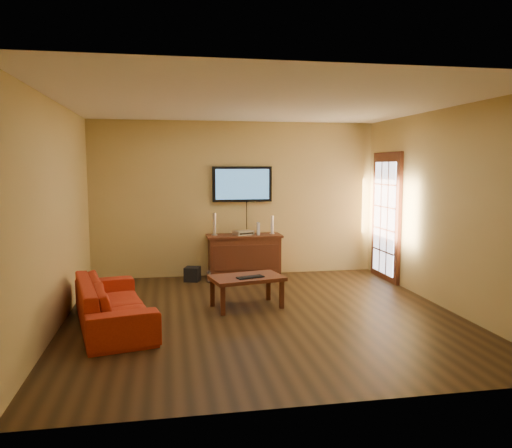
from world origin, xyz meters
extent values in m
plane|color=black|center=(0.00, 0.00, 0.00)|extent=(5.00, 5.00, 0.00)
plane|color=tan|center=(0.00, 2.50, 1.35)|extent=(5.00, 0.00, 5.00)
plane|color=tan|center=(-2.50, 0.00, 1.35)|extent=(0.00, 5.00, 5.00)
plane|color=tan|center=(2.50, 0.00, 1.35)|extent=(0.00, 5.00, 5.00)
plane|color=white|center=(0.00, 0.00, 2.70)|extent=(5.00, 5.00, 0.00)
cube|color=#421C0F|center=(2.46, 1.70, 1.05)|extent=(0.06, 1.02, 2.22)
cube|color=white|center=(2.42, 1.70, 1.05)|extent=(0.01, 0.79, 1.89)
cube|color=#421C0F|center=(0.10, 2.25, 0.35)|extent=(1.22, 0.46, 0.71)
cube|color=black|center=(0.10, 2.02, 0.39)|extent=(1.12, 0.02, 0.42)
cube|color=#421C0F|center=(0.10, 2.25, 0.73)|extent=(1.29, 0.49, 0.04)
cube|color=black|center=(0.10, 2.46, 1.61)|extent=(1.05, 0.07, 0.62)
cube|color=teal|center=(0.10, 2.42, 1.61)|extent=(0.94, 0.01, 0.53)
cube|color=#421C0F|center=(-0.15, 0.40, 0.41)|extent=(1.06, 0.77, 0.05)
cube|color=#421C0F|center=(-0.51, 0.09, 0.19)|extent=(0.06, 0.06, 0.38)
cube|color=#421C0F|center=(0.31, 0.26, 0.19)|extent=(0.06, 0.06, 0.38)
cube|color=#421C0F|center=(-0.61, 0.54, 0.19)|extent=(0.06, 0.06, 0.38)
cube|color=#421C0F|center=(0.21, 0.71, 0.19)|extent=(0.06, 0.06, 0.38)
imported|color=#AE2C13|center=(-1.87, -0.11, 0.38)|extent=(0.98, 2.03, 0.76)
cylinder|color=silver|center=(-0.41, 2.27, 0.75)|extent=(0.11, 0.11, 0.02)
cylinder|color=silver|center=(-0.41, 2.27, 0.95)|extent=(0.06, 0.06, 0.37)
cylinder|color=silver|center=(0.61, 2.28, 0.75)|extent=(0.09, 0.09, 0.01)
cylinder|color=silver|center=(0.61, 2.28, 0.91)|extent=(0.05, 0.05, 0.31)
cube|color=silver|center=(0.09, 2.25, 0.78)|extent=(0.37, 0.32, 0.07)
cube|color=white|center=(0.35, 2.21, 0.85)|extent=(0.06, 0.16, 0.21)
cube|color=black|center=(-0.80, 2.11, 0.12)|extent=(0.30, 0.30, 0.24)
cylinder|color=white|center=(-0.54, 1.96, 0.09)|extent=(0.07, 0.07, 0.18)
sphere|color=white|center=(-0.54, 1.96, 0.19)|extent=(0.04, 0.04, 0.04)
cube|color=black|center=(-0.12, 0.30, 0.44)|extent=(0.39, 0.24, 0.02)
cube|color=black|center=(-0.12, 0.30, 0.45)|extent=(0.26, 0.17, 0.01)
camera|label=1|loc=(-1.21, -6.19, 1.92)|focal=35.00mm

